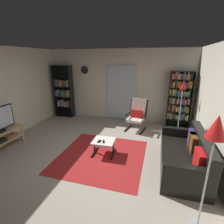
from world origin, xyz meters
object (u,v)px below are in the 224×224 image
Objects in this scene: leather_sofa at (186,156)px; wall_clock at (85,70)px; bookshelf_near_tv at (64,92)px; ottoman at (104,143)px; bookshelf_near_sofa at (179,98)px; floor_lamp_by_shelf at (182,92)px; lounge_armchair at (137,114)px; cell_phone at (99,141)px; floor_lamp_by_sofa at (215,136)px; tv_remote at (104,142)px.

wall_clock is at bearing 142.48° from leather_sofa.
bookshelf_near_tv is at bearing -169.14° from wall_clock.
leather_sofa is at bearing -3.30° from ottoman.
floor_lamp_by_shelf is (0.01, -0.51, 0.30)m from bookshelf_near_sofa.
lounge_armchair is 1.88m from ottoman.
floor_lamp_by_sofa reaches higher than cell_phone.
ottoman is at bearing 176.70° from leather_sofa.
leather_sofa reaches higher than tv_remote.
tv_remote is at bearing -44.53° from bookshelf_near_tv.
wall_clock is at bearing 160.69° from lounge_armchair.
lounge_armchair is (3.01, -0.58, -0.44)m from bookshelf_near_tv.
floor_lamp_by_shelf is at bearing 50.16° from cell_phone.
tv_remote is 0.09× the size of floor_lamp_by_sofa.
floor_lamp_by_sofa is (4.33, -3.79, 0.42)m from bookshelf_near_tv.
lounge_armchair is 7.10× the size of tv_remote.
bookshelf_near_sofa is at bearing 25.12° from lounge_armchair.
leather_sofa is 2.22m from floor_lamp_by_shelf.
tv_remote is at bearing -73.72° from ottoman.
floor_lamp_by_sofa is 1.00× the size of floor_lamp_by_shelf.
lounge_armchair is at bearing 124.38° from leather_sofa.
lounge_armchair is (-1.30, -0.61, -0.48)m from bookshelf_near_sofa.
bookshelf_near_tv is 1.14× the size of leather_sofa.
bookshelf_near_tv reaches higher than ottoman.
lounge_armchair is 3.58m from floor_lamp_by_sofa.
floor_lamp_by_shelf reaches higher than cell_phone.
leather_sofa is 6.14× the size of wall_clock.
floor_lamp_by_shelf reaches higher than ottoman.
tv_remote is at bearing 11.66° from cell_phone.
floor_lamp_by_shelf is (4.32, -0.49, 0.33)m from bookshelf_near_tv.
wall_clock reaches higher than cell_phone.
wall_clock is (-3.45, 0.65, 0.54)m from floor_lamp_by_shelf.
ottoman is at bearing -57.93° from wall_clock.
bookshelf_near_tv is 6.97× the size of wall_clock.
floor_lamp_by_shelf is (1.95, 1.96, 0.94)m from cell_phone.
cell_phone is (-0.10, -0.01, -0.00)m from tv_remote.
wall_clock is at bearing 10.86° from bookshelf_near_tv.
wall_clock reaches higher than lounge_armchair.
floor_lamp_by_sofa reaches higher than leather_sofa.
lounge_armchair reaches higher than ottoman.
bookshelf_near_sofa is 0.59m from floor_lamp_by_shelf.
lounge_armchair is 3.53× the size of wall_clock.
ottoman is 0.33× the size of floor_lamp_by_shelf.
leather_sofa is 1.07× the size of floor_lamp_by_sofa.
ottoman is at bearing -127.89° from bookshelf_near_sofa.
wall_clock is at bearing 131.15° from floor_lamp_by_sofa.
lounge_armchair reaches higher than leather_sofa.
leather_sofa is (4.30, -2.47, -0.67)m from bookshelf_near_tv.
bookshelf_near_tv is 1.24m from wall_clock.
floor_lamp_by_shelf is (1.31, 0.10, 0.77)m from lounge_armchair.
bookshelf_near_tv is at bearing 138.77° from floor_lamp_by_sofa.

